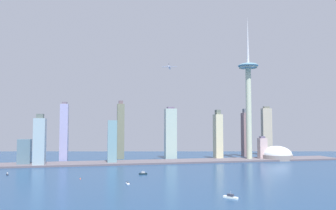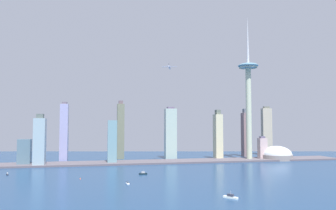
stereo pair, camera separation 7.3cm
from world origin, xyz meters
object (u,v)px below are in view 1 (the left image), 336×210
(stadium_dome, at_px, (277,155))
(airplane, at_px, (169,67))
(skyscraper_8, at_px, (121,131))
(boat_2, at_px, (7,174))
(skyscraper_5, at_px, (40,141))
(boat_1, at_px, (231,197))
(skyscraper_2, at_px, (267,131))
(boat_3, at_px, (128,183))
(skyscraper_4, at_px, (64,132))
(skyscraper_7, at_px, (262,149))
(channel_buoy_0, at_px, (80,178))
(boat_0, at_px, (143,173))
(observation_tower, at_px, (248,87))
(skyscraper_0, at_px, (170,133))
(skyscraper_6, at_px, (24,152))
(skyscraper_1, at_px, (218,136))
(skyscraper_9, at_px, (112,142))
(skyscraper_3, at_px, (246,134))

(stadium_dome, distance_m, airplane, 329.91)
(skyscraper_8, distance_m, boat_2, 300.08)
(skyscraper_5, distance_m, boat_1, 428.75)
(skyscraper_2, bearing_deg, boat_3, -139.31)
(skyscraper_4, bearing_deg, boat_2, -111.03)
(skyscraper_7, height_order, skyscraper_8, skyscraper_8)
(channel_buoy_0, bearing_deg, skyscraper_7, 25.33)
(stadium_dome, relative_size, boat_1, 4.53)
(skyscraper_5, bearing_deg, boat_0, -37.73)
(observation_tower, distance_m, skyscraper_8, 321.08)
(skyscraper_0, xyz_separation_m, boat_1, (-21.66, -418.17, -59.12))
(skyscraper_6, distance_m, airplane, 340.45)
(boat_2, bearing_deg, skyscraper_1, 87.95)
(observation_tower, height_order, skyscraper_0, observation_tower)
(boat_0, xyz_separation_m, boat_3, (-31.93, -79.99, -0.54))
(skyscraper_0, xyz_separation_m, airplane, (-25.30, -106.77, 140.79))
(skyscraper_1, xyz_separation_m, skyscraper_9, (-249.54, -33.64, -9.63))
(skyscraper_3, distance_m, boat_2, 558.31)
(stadium_dome, xyz_separation_m, boat_1, (-262.19, -352.88, -8.97))
(skyscraper_1, bearing_deg, skyscraper_9, -172.32)
(stadium_dome, relative_size, boat_2, 8.21)
(stadium_dome, height_order, skyscraper_4, skyscraper_4)
(skyscraper_0, xyz_separation_m, skyscraper_8, (-116.81, 30.16, 6.62))
(boat_3, bearing_deg, boat_0, 152.06)
(skyscraper_1, xyz_separation_m, boat_2, (-422.23, -158.51, -53.71))
(observation_tower, bearing_deg, skyscraper_5, -177.56)
(skyscraper_8, bearing_deg, skyscraper_0, -14.48)
(observation_tower, height_order, skyscraper_3, observation_tower)
(airplane, bearing_deg, channel_buoy_0, 147.79)
(stadium_dome, height_order, skyscraper_6, skyscraper_6)
(observation_tower, distance_m, stadium_dome, 172.72)
(observation_tower, relative_size, stadium_dome, 4.67)
(skyscraper_8, bearing_deg, skyscraper_9, -104.13)
(skyscraper_0, relative_size, boat_2, 14.10)
(skyscraper_0, xyz_separation_m, boat_2, (-312.81, -187.29, -59.32))
(skyscraper_9, xyz_separation_m, boat_2, (-172.69, -124.87, -44.08))
(skyscraper_2, bearing_deg, skyscraper_1, -157.74)
(boat_1, relative_size, channel_buoy_0, 8.18)
(skyscraper_1, relative_size, skyscraper_7, 2.15)
(skyscraper_2, relative_size, boat_2, 14.81)
(skyscraper_0, relative_size, skyscraper_4, 0.94)
(skyscraper_5, bearing_deg, skyscraper_0, 16.01)
(skyscraper_6, bearing_deg, boat_3, -52.53)
(skyscraper_1, bearing_deg, skyscraper_5, -172.41)
(skyscraper_1, xyz_separation_m, skyscraper_8, (-226.24, 58.94, 12.23))
(boat_3, bearing_deg, skyscraper_7, 120.14)
(boat_0, bearing_deg, observation_tower, 26.58)
(observation_tower, xyz_separation_m, skyscraper_6, (-487.18, -0.58, -143.30))
(stadium_dome, relative_size, skyscraper_8, 0.52)
(skyscraper_8, bearing_deg, skyscraper_2, 1.13)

